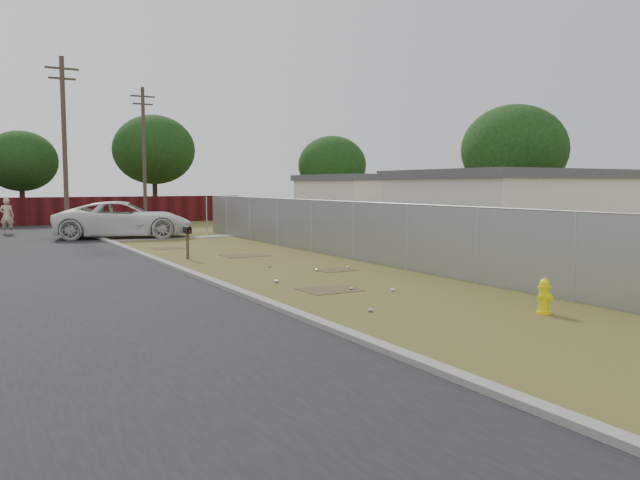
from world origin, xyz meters
TOP-DOWN VIEW (x-y plane):
  - ground at (0.00, 0.00)m, footprint 120.00×120.00m
  - street at (-6.76, 8.05)m, footprint 15.10×60.00m
  - chainlink_fence at (3.12, 1.03)m, footprint 0.10×27.06m
  - privacy_fence at (-6.00, 25.00)m, footprint 30.00×0.12m
  - utility_poles at (-3.67, 20.67)m, footprint 12.60×8.24m
  - houses at (9.70, 3.13)m, footprint 9.30×17.24m
  - horizon_trees at (0.84, 23.56)m, footprint 33.32×31.94m
  - fire_hydrant at (1.48, -9.59)m, footprint 0.33×0.33m
  - mailbox at (-1.84, 3.00)m, footprint 0.18×0.50m
  - pickup_truck at (-1.81, 13.00)m, footprint 7.02×4.69m
  - pedestrian at (-6.64, 18.28)m, footprint 0.79×0.62m
  - scattered_litter at (0.00, -2.69)m, footprint 3.25×12.72m

SIDE VIEW (x-z plane):
  - ground at x=0.00m, z-range 0.00..0.00m
  - street at x=-6.76m, z-range -0.04..0.08m
  - scattered_litter at x=0.00m, z-range 0.01..0.08m
  - fire_hydrant at x=1.48m, z-range -0.02..0.72m
  - chainlink_fence at x=3.12m, z-range -0.21..1.81m
  - pickup_truck at x=-1.81m, z-range 0.00..1.79m
  - privacy_fence at x=-6.00m, z-range 0.00..1.80m
  - mailbox at x=-1.84m, z-range 0.34..1.50m
  - pedestrian at x=-6.64m, z-range 0.00..1.91m
  - houses at x=9.70m, z-range 0.01..3.11m
  - horizon_trees at x=0.84m, z-range 0.74..8.52m
  - utility_poles at x=-3.67m, z-range 0.19..9.19m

